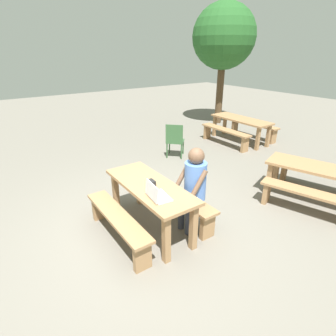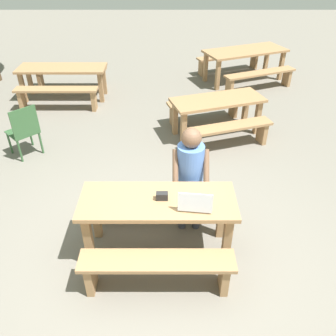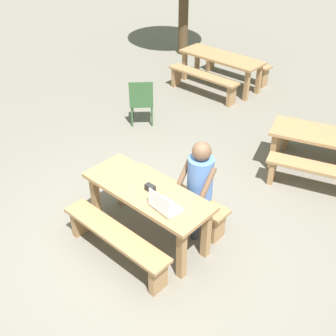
{
  "view_description": "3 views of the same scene",
  "coord_description": "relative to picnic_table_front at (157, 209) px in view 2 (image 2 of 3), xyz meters",
  "views": [
    {
      "loc": [
        3.1,
        -1.84,
        2.64
      ],
      "look_at": [
        0.12,
        0.25,
        1.03
      ],
      "focal_mm": 28.73,
      "sensor_mm": 36.0,
      "label": 1
    },
    {
      "loc": [
        0.11,
        -2.98,
        3.25
      ],
      "look_at": [
        0.12,
        0.25,
        1.03
      ],
      "focal_mm": 37.57,
      "sensor_mm": 36.0,
      "label": 2
    },
    {
      "loc": [
        2.93,
        -2.85,
        3.92
      ],
      "look_at": [
        0.12,
        0.25,
        1.03
      ],
      "focal_mm": 44.64,
      "sensor_mm": 36.0,
      "label": 3
    }
  ],
  "objects": [
    {
      "name": "ground_plane",
      "position": [
        0.0,
        0.0,
        -0.64
      ],
      "size": [
        30.0,
        30.0,
        0.0
      ],
      "primitive_type": "plane",
      "color": "slate"
    },
    {
      "name": "picnic_table_front",
      "position": [
        0.0,
        0.0,
        0.0
      ],
      "size": [
        1.74,
        0.66,
        0.78
      ],
      "color": "#9E754C",
      "rests_on": "ground"
    },
    {
      "name": "bench_near",
      "position": [
        0.0,
        -0.56,
        -0.3
      ],
      "size": [
        1.61,
        0.3,
        0.45
      ],
      "color": "#9E754C",
      "rests_on": "ground"
    },
    {
      "name": "bench_far",
      "position": [
        0.0,
        0.56,
        -0.3
      ],
      "size": [
        1.61,
        0.3,
        0.45
      ],
      "color": "#9E754C",
      "rests_on": "ground"
    },
    {
      "name": "laptop",
      "position": [
        0.4,
        -0.13,
        0.2
      ],
      "size": [
        0.39,
        0.29,
        0.24
      ],
      "rotation": [
        0.0,
        0.0,
        3.02
      ],
      "color": "silver",
      "rests_on": "picnic_table_front"
    },
    {
      "name": "small_pouch",
      "position": [
        0.05,
        0.01,
        0.18
      ],
      "size": [
        0.13,
        0.07,
        0.09
      ],
      "color": "black",
      "rests_on": "picnic_table_front"
    },
    {
      "name": "person_seated",
      "position": [
        0.39,
        0.53,
        0.16
      ],
      "size": [
        0.44,
        0.42,
        1.35
      ],
      "color": "#333847",
      "rests_on": "ground"
    },
    {
      "name": "plastic_chair",
      "position": [
        -2.27,
        2.15,
        -0.16
      ],
      "size": [
        0.62,
        0.62,
        0.91
      ],
      "rotation": [
        0.0,
        0.0,
        3.92
      ],
      "color": "#335933",
      "rests_on": "ground"
    },
    {
      "name": "picnic_table_mid",
      "position": [
        2.01,
        5.72,
        0.02
      ],
      "size": [
        2.18,
        1.53,
        0.77
      ],
      "rotation": [
        0.0,
        0.0,
        0.39
      ],
      "color": "#9E754C",
      "rests_on": "ground"
    },
    {
      "name": "bench_mid_south",
      "position": [
        2.28,
        5.07,
        -0.3
      ],
      "size": [
        1.79,
        0.96,
        0.45
      ],
      "rotation": [
        0.0,
        0.0,
        0.39
      ],
      "color": "#9E754C",
      "rests_on": "ground"
    },
    {
      "name": "bench_mid_north",
      "position": [
        1.74,
        6.38,
        -0.3
      ],
      "size": [
        1.79,
        0.96,
        0.45
      ],
      "rotation": [
        0.0,
        0.0,
        0.39
      ],
      "color": "#9E754C",
      "rests_on": "ground"
    },
    {
      "name": "picnic_table_rear",
      "position": [
        1.01,
        2.92,
        -0.06
      ],
      "size": [
        1.79,
        1.15,
        0.7
      ],
      "rotation": [
        0.0,
        0.0,
        0.32
      ],
      "color": "#9E754C",
      "rests_on": "ground"
    },
    {
      "name": "bench_rear_south",
      "position": [
        1.19,
        2.38,
        -0.31
      ],
      "size": [
        1.52,
        0.75,
        0.45
      ],
      "rotation": [
        0.0,
        0.0,
        0.32
      ],
      "color": "#9E754C",
      "rests_on": "ground"
    },
    {
      "name": "bench_rear_north",
      "position": [
        0.84,
        3.45,
        -0.31
      ],
      "size": [
        1.52,
        0.75,
        0.45
      ],
      "rotation": [
        0.0,
        0.0,
        0.32
      ],
      "color": "#9E754C",
      "rests_on": "ground"
    },
    {
      "name": "picnic_table_distant",
      "position": [
        -2.22,
        4.61,
        -0.04
      ],
      "size": [
        1.92,
        0.68,
        0.71
      ],
      "rotation": [
        0.0,
        0.0,
        0.0
      ],
      "color": "#9E754C",
      "rests_on": "ground"
    },
    {
      "name": "bench_distant_south",
      "position": [
        -2.22,
        3.97,
        -0.28
      ],
      "size": [
        1.73,
        0.3,
        0.48
      ],
      "rotation": [
        0.0,
        0.0,
        0.0
      ],
      "color": "#9E754C",
      "rests_on": "ground"
    },
    {
      "name": "bench_distant_north",
      "position": [
        -2.23,
        5.26,
        -0.28
      ],
      "size": [
        1.73,
        0.3,
        0.48
      ],
      "rotation": [
        0.0,
        0.0,
        0.0
      ],
      "color": "#9E754C",
      "rests_on": "ground"
    }
  ]
}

